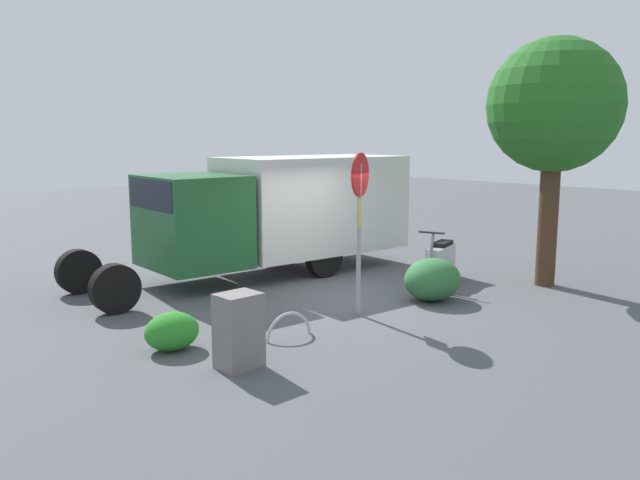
% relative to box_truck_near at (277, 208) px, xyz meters
% --- Properties ---
extents(ground_plane, '(60.00, 60.00, 0.00)m').
position_rel_box_truck_near_xyz_m(ground_plane, '(0.34, 2.67, -1.52)').
color(ground_plane, '#4E5155').
extents(box_truck_near, '(7.95, 2.61, 2.67)m').
position_rel_box_truck_near_xyz_m(box_truck_near, '(0.00, 0.00, 0.00)').
color(box_truck_near, black).
rests_on(box_truck_near, ground).
extents(motorcycle, '(1.75, 0.79, 1.20)m').
position_rel_box_truck_near_xyz_m(motorcycle, '(-2.00, 3.11, -1.00)').
color(motorcycle, black).
rests_on(motorcycle, ground).
extents(stop_sign, '(0.71, 0.33, 2.86)m').
position_rel_box_truck_near_xyz_m(stop_sign, '(1.12, 3.71, 0.38)').
color(stop_sign, '#9E9EA3').
rests_on(stop_sign, ground).
extents(street_tree, '(2.74, 2.74, 5.14)m').
position_rel_box_truck_near_xyz_m(street_tree, '(-3.50, 4.74, 2.19)').
color(street_tree, '#47301E').
rests_on(street_tree, ground).
extents(utility_cabinet, '(0.58, 0.47, 1.04)m').
position_rel_box_truck_near_xyz_m(utility_cabinet, '(4.20, 4.44, -1.00)').
color(utility_cabinet, slate).
rests_on(utility_cabinet, ground).
extents(bike_rack_hoop, '(0.85, 0.12, 0.85)m').
position_rel_box_truck_near_xyz_m(bike_rack_hoop, '(2.87, 3.90, -1.52)').
color(bike_rack_hoop, '#B7B7BC').
rests_on(bike_rack_hoop, ground).
extents(shrub_near_sign, '(1.21, 0.99, 0.82)m').
position_rel_box_truck_near_xyz_m(shrub_near_sign, '(-0.68, 3.94, -1.11)').
color(shrub_near_sign, '#2E6B38').
rests_on(shrub_near_sign, ground).
extents(shrub_mid_verge, '(0.83, 0.68, 0.57)m').
position_rel_box_truck_near_xyz_m(shrub_mid_verge, '(4.51, 3.17, -1.24)').
color(shrub_mid_verge, '#298625').
rests_on(shrub_mid_verge, ground).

